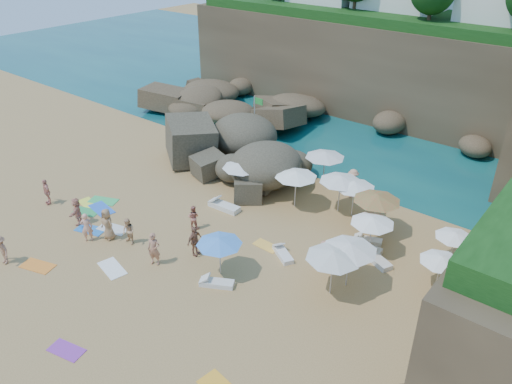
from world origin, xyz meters
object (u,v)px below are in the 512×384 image
Objects in this scene: person_stand_1 at (193,217)px; person_stand_6 at (87,227)px; parasol_1 at (325,154)px; person_stand_4 at (324,255)px; rock_outcrop at (236,170)px; parasol_2 at (442,259)px; lounger_0 at (224,206)px; person_stand_3 at (195,241)px; flag_pole at (256,116)px; person_stand_5 at (226,137)px; parasol_0 at (241,165)px; person_stand_2 at (352,183)px.

person_stand_6 reaches higher than person_stand_1.
parasol_1 is 9.13m from person_stand_4.
parasol_2 is (15.99, -3.71, 1.79)m from rock_outcrop.
parasol_1 is 1.26× the size of lounger_0.
person_stand_4 is at bearing -27.80° from rock_outcrop.
lounger_0 is at bearing 21.09° from person_stand_3.
parasol_1 is 11.43m from parasol_2.
person_stand_6 is (-11.49, -6.05, 0.06)m from person_stand_4.
flag_pole reaches higher than person_stand_5.
rock_outcrop is 4.74× the size of person_stand_3.
person_stand_1 reaches higher than lounger_0.
parasol_0 reaches higher than rock_outcrop.
lounger_0 is (2.95, -4.50, 0.16)m from rock_outcrop.
flag_pole is 15.45m from person_stand_4.
rock_outcrop is 16.51m from parasol_2.
person_stand_4 is at bearing -12.22° from lounger_0.
lounger_0 is 1.08× the size of person_stand_2.
person_stand_1 is 10.40m from person_stand_2.
parasol_1 is at bearing 150.35° from parasol_2.
person_stand_4 is at bearing 162.32° from person_stand_2.
flag_pole is 2.04× the size of parasol_2.
parasol_2 reaches higher than rock_outcrop.
parasol_0 is 1.41× the size of person_stand_6.
person_stand_6 is at bearing 110.10° from person_stand_2.
person_stand_3 is at bearing -69.83° from lounger_0.
person_stand_1 is at bearing 44.01° from person_stand_3.
person_stand_6 is at bearing -88.03° from flag_pole.
parasol_2 is 13.47m from person_stand_1.
person_stand_4 is (4.77, -7.65, -1.45)m from parasol_1.
person_stand_4 is (8.18, -3.26, -1.32)m from parasol_0.
person_stand_6 is at bearing -154.22° from parasol_2.
person_stand_5 is (-14.18, 8.45, -0.05)m from person_stand_4.
parasol_2 is at bearing 171.58° from person_stand_1.
rock_outcrop is at bearing 65.60° from person_stand_2.
person_stand_3 reaches higher than rock_outcrop.
person_stand_2 is (5.36, 6.25, 0.80)m from lounger_0.
parasol_0 is 0.94× the size of parasol_1.
parasol_2 reaches higher than person_stand_5.
person_stand_2 is 1.10× the size of person_stand_3.
person_stand_6 is (-16.65, -8.04, -0.92)m from parasol_2.
parasol_2 is at bearing -161.73° from person_stand_2.
flag_pole is 2.61× the size of person_stand_4.
person_stand_1 is at bearing 179.38° from person_stand_6.
person_stand_5 is (-6.37, 9.93, 0.03)m from person_stand_1.
parasol_1 is at bearing -167.90° from person_stand_6.
parasol_0 is 1.19× the size of parasol_2.
rock_outcrop is 4.81m from flag_pole.
lounger_0 is 4.96m from person_stand_3.
person_stand_4 is 1.06× the size of person_stand_5.
parasol_1 reaches higher than parasol_2.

